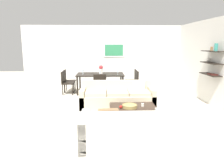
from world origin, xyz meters
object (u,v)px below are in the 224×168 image
at_px(coffee_table, 133,114).
at_px(candle_jar, 143,105).
at_px(dining_chair_right_far, 133,79).
at_px(wine_glass_right_near, 118,71).
at_px(dining_table, 100,75).
at_px(dining_chair_left_near, 66,81).
at_px(dining_chair_foot, 100,84).
at_px(centerpiece_vase, 101,69).
at_px(sofa_beige, 117,98).
at_px(apple_on_coffee_table, 121,107).
at_px(loveseat_white, 124,131).
at_px(wine_glass_left_near, 83,71).
at_px(decorative_bowl, 130,106).
at_px(dining_chair_left_far, 68,79).
at_px(dining_chair_right_near, 134,81).
at_px(wine_glass_left_far, 83,71).
at_px(wine_glass_foot, 100,73).

relative_size(coffee_table, candle_jar, 15.39).
height_order(dining_chair_right_far, wine_glass_right_near, wine_glass_right_near).
xyz_separation_m(dining_table, dining_chair_left_near, (-1.32, -0.23, -0.18)).
distance_m(dining_chair_foot, centerpiece_vase, 1.05).
relative_size(sofa_beige, apple_on_coffee_table, 29.77).
xyz_separation_m(loveseat_white, wine_glass_left_near, (-1.19, 4.38, 0.58)).
bearing_deg(sofa_beige, decorative_bowl, -80.42).
xyz_separation_m(sofa_beige, loveseat_white, (-0.04, -2.51, 0.00)).
xyz_separation_m(dining_chair_left_near, dining_chair_left_far, (0.00, 0.46, 0.00)).
bearing_deg(centerpiece_vase, coffee_table, -75.77).
bearing_deg(dining_chair_right_near, wine_glass_right_near, 170.86).
bearing_deg(dining_chair_left_far, wine_glass_right_near, -10.09).
distance_m(loveseat_white, dining_chair_right_far, 4.81).
bearing_deg(wine_glass_left_far, dining_chair_left_near, -151.00).
xyz_separation_m(wine_glass_left_near, wine_glass_left_far, (0.00, 0.25, -0.01)).
bearing_deg(decorative_bowl, coffee_table, 14.78).
bearing_deg(centerpiece_vase, wine_glass_left_near, -167.05).
bearing_deg(coffee_table, candle_jar, 13.36).
xyz_separation_m(dining_chair_left_near, wine_glass_left_far, (0.64, 0.36, 0.36)).
bearing_deg(coffee_table, centerpiece_vase, 104.23).
distance_m(loveseat_white, wine_glass_foot, 4.13).
xyz_separation_m(wine_glass_left_near, wine_glass_right_near, (1.36, -0.00, -0.01)).
distance_m(coffee_table, dining_chair_left_far, 4.13).
distance_m(decorative_bowl, dining_table, 3.38).
distance_m(dining_chair_left_far, wine_glass_foot, 1.53).
xyz_separation_m(apple_on_coffee_table, wine_glass_left_far, (-1.22, 3.47, 0.45)).
bearing_deg(centerpiece_vase, dining_chair_right_near, -11.63).
relative_size(sofa_beige, loveseat_white, 1.33).
xyz_separation_m(decorative_bowl, candle_jar, (0.34, 0.08, -0.00)).
relative_size(dining_chair_right_near, wine_glass_left_near, 4.98).
xyz_separation_m(coffee_table, wine_glass_foot, (-0.86, 2.81, 0.67)).
height_order(dining_table, dining_chair_right_far, dining_chair_right_far).
xyz_separation_m(wine_glass_left_near, wine_glass_foot, (0.68, -0.32, -0.02)).
relative_size(apple_on_coffee_table, wine_glass_right_near, 0.50).
height_order(dining_chair_left_near, wine_glass_left_near, wine_glass_left_near).
xyz_separation_m(apple_on_coffee_table, centerpiece_vase, (-0.52, 3.38, 0.52)).
distance_m(coffee_table, centerpiece_vase, 3.48).
xyz_separation_m(loveseat_white, dining_chair_right_far, (0.81, 4.73, 0.21)).
bearing_deg(wine_glass_left_near, apple_on_coffee_table, -69.15).
height_order(dining_table, dining_chair_right_near, dining_chair_right_near).
height_order(dining_chair_left_near, wine_glass_left_far, wine_glass_left_far).
xyz_separation_m(loveseat_white, wine_glass_foot, (-0.51, 4.05, 0.56)).
xyz_separation_m(dining_chair_left_near, wine_glass_foot, (1.32, -0.22, 0.35)).
xyz_separation_m(dining_chair_foot, wine_glass_right_near, (0.68, 0.79, 0.35)).
xyz_separation_m(dining_chair_right_far, wine_glass_foot, (-1.32, -0.68, 0.35)).
bearing_deg(sofa_beige, wine_glass_left_far, 120.08).
relative_size(coffee_table, dining_table, 0.63).
bearing_deg(candle_jar, dining_chair_foot, 115.78).
height_order(dining_table, dining_chair_left_far, dining_chair_left_far).
height_order(coffee_table, decorative_bowl, decorative_bowl).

